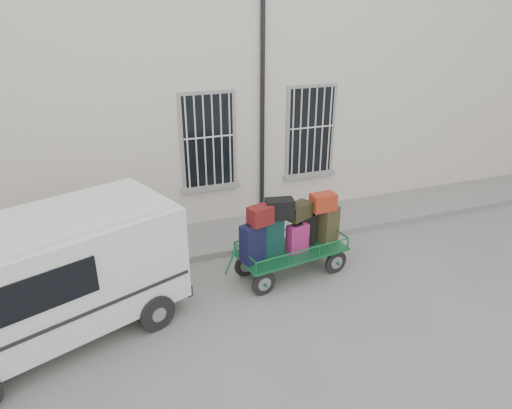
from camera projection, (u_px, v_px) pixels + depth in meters
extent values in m
plane|color=slate|center=(270.00, 284.00, 9.29)|extent=(80.00, 80.00, 0.00)
cube|color=beige|center=(198.00, 91.00, 12.82)|extent=(24.00, 5.00, 6.00)
cylinder|color=black|center=(262.00, 114.00, 10.99)|extent=(0.11, 0.11, 5.60)
cube|color=black|center=(208.00, 141.00, 10.83)|extent=(1.20, 0.08, 2.20)
cube|color=gray|center=(211.00, 187.00, 11.27)|extent=(1.45, 0.22, 0.12)
cube|color=black|center=(310.00, 131.00, 11.69)|extent=(1.20, 0.08, 2.20)
cube|color=gray|center=(309.00, 174.00, 12.13)|extent=(1.45, 0.22, 0.12)
cube|color=gray|center=(236.00, 234.00, 11.15)|extent=(24.00, 1.70, 0.15)
cylinder|color=black|center=(264.00, 283.00, 8.85)|extent=(0.51, 0.13, 0.51)
cylinder|color=gray|center=(264.00, 283.00, 8.85)|extent=(0.29, 0.13, 0.28)
cylinder|color=black|center=(246.00, 265.00, 9.47)|extent=(0.51, 0.13, 0.51)
cylinder|color=gray|center=(246.00, 265.00, 9.47)|extent=(0.29, 0.13, 0.28)
cylinder|color=black|center=(336.00, 262.00, 9.59)|extent=(0.51, 0.13, 0.51)
cylinder|color=gray|center=(336.00, 262.00, 9.59)|extent=(0.29, 0.13, 0.28)
cylinder|color=black|center=(315.00, 246.00, 10.21)|extent=(0.51, 0.13, 0.51)
cylinder|color=gray|center=(315.00, 246.00, 10.21)|extent=(0.29, 0.13, 0.28)
cube|color=#155F31|center=(292.00, 251.00, 9.41)|extent=(2.35, 1.30, 0.05)
cylinder|color=#155F31|center=(231.00, 260.00, 8.76)|extent=(0.30, 0.08, 0.57)
cube|color=black|center=(252.00, 243.00, 8.85)|extent=(0.52, 0.42, 0.78)
cube|color=black|center=(252.00, 224.00, 8.68)|extent=(0.20, 0.16, 0.03)
cube|color=#0C2D2A|center=(272.00, 236.00, 9.09)|extent=(0.44, 0.25, 0.80)
cube|color=black|center=(272.00, 217.00, 8.93)|extent=(0.19, 0.15, 0.03)
cube|color=#901A51|center=(297.00, 238.00, 9.22)|extent=(0.46, 0.29, 0.59)
cube|color=black|center=(298.00, 224.00, 9.10)|extent=(0.19, 0.13, 0.03)
cube|color=black|center=(305.00, 229.00, 9.53)|extent=(0.42, 0.31, 0.67)
cube|color=black|center=(306.00, 214.00, 9.39)|extent=(0.17, 0.14, 0.03)
cube|color=#2B2815|center=(328.00, 224.00, 9.65)|extent=(0.52, 0.44, 0.76)
cube|color=black|center=(329.00, 207.00, 9.49)|extent=(0.20, 0.16, 0.03)
cube|color=#4F140F|center=(260.00, 215.00, 8.67)|extent=(0.52, 0.42, 0.36)
cube|color=black|center=(280.00, 209.00, 8.89)|extent=(0.60, 0.42, 0.38)
cube|color=black|center=(299.00, 211.00, 9.15)|extent=(0.61, 0.49, 0.32)
cube|color=maroon|center=(323.00, 202.00, 9.31)|extent=(0.51, 0.33, 0.36)
cube|color=silver|center=(46.00, 276.00, 7.30)|extent=(4.60, 3.23, 1.73)
cube|color=silver|center=(35.00, 225.00, 6.94)|extent=(4.37, 3.02, 0.10)
cube|color=black|center=(22.00, 300.00, 6.21)|extent=(1.99, 0.80, 0.60)
cube|color=black|center=(161.00, 221.00, 8.48)|extent=(0.52, 1.27, 0.53)
cube|color=black|center=(165.00, 272.00, 8.91)|extent=(0.73, 1.69, 0.21)
cube|color=white|center=(166.00, 262.00, 8.85)|extent=(0.17, 0.39, 0.12)
cylinder|color=black|center=(156.00, 312.00, 7.90)|extent=(0.69, 0.43, 0.65)
cylinder|color=black|center=(111.00, 271.00, 9.12)|extent=(0.69, 0.43, 0.65)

